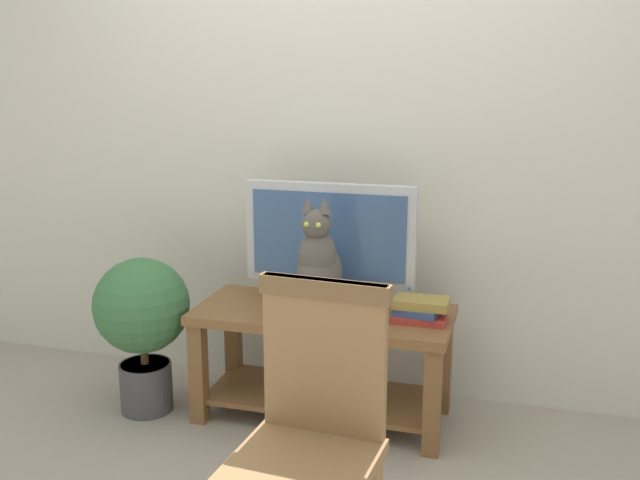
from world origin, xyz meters
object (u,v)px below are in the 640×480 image
(media_box, at_px, (320,310))
(cat, at_px, (319,264))
(potted_plant, at_px, (142,318))
(tv_stand, at_px, (323,345))
(book_stack, at_px, (420,310))
(tv, at_px, (329,240))
(wooden_chair, at_px, (313,420))

(media_box, bearing_deg, cat, -86.38)
(media_box, distance_m, potted_plant, 0.85)
(tv_stand, bearing_deg, book_stack, -1.95)
(media_box, distance_m, book_stack, 0.43)
(tv_stand, xyz_separation_m, potted_plant, (-0.83, -0.16, 0.11))
(tv_stand, xyz_separation_m, tv, (0.00, 0.11, 0.47))
(book_stack, bearing_deg, media_box, -167.55)
(tv, xyz_separation_m, book_stack, (0.44, -0.12, -0.25))
(tv_stand, xyz_separation_m, book_stack, (0.44, -0.01, 0.22))
(wooden_chair, bearing_deg, tv_stand, 104.08)
(tv, distance_m, potted_plant, 0.94)
(media_box, xyz_separation_m, book_stack, (0.42, 0.09, 0.01))
(tv, xyz_separation_m, cat, (0.02, -0.23, -0.05))
(cat, bearing_deg, tv, 93.86)
(book_stack, bearing_deg, wooden_chair, -99.35)
(cat, bearing_deg, wooden_chair, -75.03)
(tv, relative_size, book_stack, 3.29)
(tv, distance_m, cat, 0.24)
(tv, height_order, cat, tv)
(tv, relative_size, cat, 1.67)
(book_stack, bearing_deg, potted_plant, -173.30)
(tv_stand, relative_size, cat, 2.44)
(wooden_chair, bearing_deg, book_stack, 80.65)
(tv_stand, height_order, potted_plant, potted_plant)
(tv_stand, distance_m, media_box, 0.23)
(media_box, height_order, wooden_chair, wooden_chair)
(cat, distance_m, potted_plant, 0.90)
(book_stack, distance_m, potted_plant, 1.28)
(wooden_chair, bearing_deg, cat, 104.97)
(cat, relative_size, book_stack, 1.97)
(cat, bearing_deg, potted_plant, -177.37)
(wooden_chair, bearing_deg, tv, 102.83)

